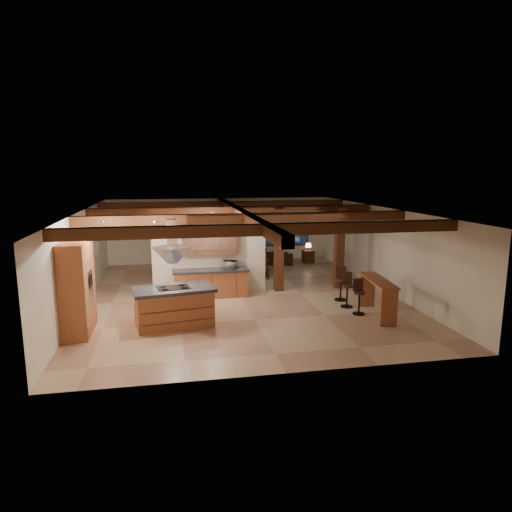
% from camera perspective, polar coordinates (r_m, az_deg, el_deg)
% --- Properties ---
extents(ground, '(12.00, 12.00, 0.00)m').
position_cam_1_polar(ground, '(15.35, -1.84, -5.04)').
color(ground, tan).
rests_on(ground, ground).
extents(room_walls, '(12.00, 12.00, 12.00)m').
position_cam_1_polar(room_walls, '(14.96, -1.88, 1.54)').
color(room_walls, silver).
rests_on(room_walls, ground).
extents(ceiling_beams, '(10.00, 12.00, 0.28)m').
position_cam_1_polar(ceiling_beams, '(14.84, -1.90, 5.28)').
color(ceiling_beams, '#432210').
rests_on(ceiling_beams, room_walls).
extents(timber_posts, '(2.50, 0.30, 2.90)m').
position_cam_1_polar(timber_posts, '(16.01, 6.72, 2.02)').
color(timber_posts, '#432210').
rests_on(timber_posts, ground).
extents(partition_wall, '(3.80, 0.18, 2.20)m').
position_cam_1_polar(partition_wall, '(15.46, -5.81, -0.78)').
color(partition_wall, silver).
rests_on(partition_wall, ground).
extents(pantry_cabinet, '(0.67, 1.60, 2.40)m').
position_cam_1_polar(pantry_cabinet, '(12.58, -21.42, -3.68)').
color(pantry_cabinet, '#A65E35').
rests_on(pantry_cabinet, ground).
extents(back_counter, '(2.50, 0.66, 0.94)m').
position_cam_1_polar(back_counter, '(15.21, -5.64, -3.37)').
color(back_counter, '#A65E35').
rests_on(back_counter, ground).
extents(upper_display_cabinet, '(1.80, 0.36, 0.95)m').
position_cam_1_polar(upper_display_cabinet, '(15.14, -5.81, 1.86)').
color(upper_display_cabinet, '#A65E35').
rests_on(upper_display_cabinet, partition_wall).
extents(range_hood, '(1.10, 1.10, 1.40)m').
position_cam_1_polar(range_hood, '(12.31, -10.39, -0.63)').
color(range_hood, silver).
rests_on(range_hood, room_walls).
extents(back_windows, '(2.70, 0.07, 1.70)m').
position_cam_1_polar(back_windows, '(21.31, 3.10, 3.53)').
color(back_windows, '#432210').
rests_on(back_windows, room_walls).
extents(framed_art, '(0.65, 0.05, 0.85)m').
position_cam_1_polar(framed_art, '(20.69, -8.56, 3.76)').
color(framed_art, '#432210').
rests_on(framed_art, room_walls).
extents(recessed_cans, '(3.16, 2.46, 0.03)m').
position_cam_1_polar(recessed_cans, '(12.73, -11.90, 4.64)').
color(recessed_cans, silver).
rests_on(recessed_cans, room_walls).
extents(kitchen_island, '(2.31, 1.50, 1.07)m').
position_cam_1_polar(kitchen_island, '(12.61, -10.20, -6.19)').
color(kitchen_island, '#A65E35').
rests_on(kitchen_island, ground).
extents(dining_table, '(2.13, 1.35, 0.71)m').
position_cam_1_polar(dining_table, '(18.15, -1.79, -1.41)').
color(dining_table, '#37180D').
rests_on(dining_table, ground).
extents(sofa, '(2.15, 1.26, 0.59)m').
position_cam_1_polar(sofa, '(20.54, 1.83, -0.15)').
color(sofa, black).
rests_on(sofa, ground).
extents(microwave, '(0.53, 0.43, 0.25)m').
position_cam_1_polar(microwave, '(15.15, -3.30, -1.10)').
color(microwave, '#B8B8BD').
rests_on(microwave, back_counter).
extents(bar_counter, '(0.74, 2.09, 1.08)m').
position_cam_1_polar(bar_counter, '(13.63, 14.95, -4.28)').
color(bar_counter, '#A65E35').
rests_on(bar_counter, ground).
extents(side_table, '(0.50, 0.50, 0.57)m').
position_cam_1_polar(side_table, '(20.87, 6.53, -0.05)').
color(side_table, '#432210').
rests_on(side_table, ground).
extents(table_lamp, '(0.27, 0.27, 0.32)m').
position_cam_1_polar(table_lamp, '(20.78, 6.56, 1.33)').
color(table_lamp, black).
rests_on(table_lamp, side_table).
extents(bar_stool_a, '(0.36, 0.36, 1.03)m').
position_cam_1_polar(bar_stool_a, '(13.71, 12.74, -4.96)').
color(bar_stool_a, black).
rests_on(bar_stool_a, ground).
extents(bar_stool_b, '(0.39, 0.40, 1.07)m').
position_cam_1_polar(bar_stool_b, '(14.33, 11.31, -4.15)').
color(bar_stool_b, black).
rests_on(bar_stool_b, ground).
extents(bar_stool_c, '(0.39, 0.41, 1.09)m').
position_cam_1_polar(bar_stool_c, '(15.02, 10.55, -3.38)').
color(bar_stool_c, black).
rests_on(bar_stool_c, ground).
extents(dining_chairs, '(1.88, 1.88, 1.17)m').
position_cam_1_polar(dining_chairs, '(18.10, -1.79, -0.65)').
color(dining_chairs, '#432210').
rests_on(dining_chairs, ground).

